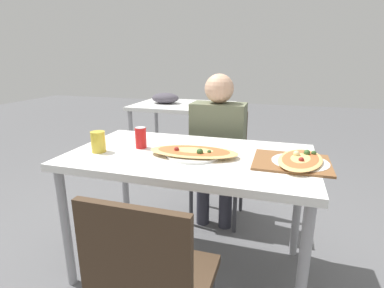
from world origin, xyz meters
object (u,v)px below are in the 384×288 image
at_px(dining_table, 190,166).
at_px(chair_far_seated, 220,158).
at_px(person_seated, 218,138).
at_px(pizza_second, 300,160).
at_px(chair_near_camera, 151,283).
at_px(soda_can, 141,138).
at_px(pizza_main, 193,152).
at_px(drink_glass, 98,142).

bearing_deg(dining_table, chair_far_seated, 87.65).
relative_size(person_seated, pizza_second, 2.82).
xyz_separation_m(chair_near_camera, pizza_second, (0.51, 0.72, 0.28)).
bearing_deg(soda_can, chair_far_seated, 63.64).
distance_m(chair_far_seated, chair_near_camera, 1.42).
xyz_separation_m(dining_table, soda_can, (-0.31, 0.02, 0.14)).
relative_size(dining_table, chair_near_camera, 1.57).
height_order(person_seated, soda_can, person_seated).
distance_m(pizza_main, pizza_second, 0.56).
relative_size(chair_far_seated, pizza_second, 2.09).
relative_size(soda_can, pizza_second, 0.30).
height_order(pizza_main, soda_can, soda_can).
xyz_separation_m(soda_can, pizza_second, (0.90, -0.02, -0.04)).
xyz_separation_m(pizza_main, soda_can, (-0.34, 0.05, 0.04)).
distance_m(pizza_main, drink_glass, 0.55).
bearing_deg(chair_near_camera, chair_far_seated, 91.91).
bearing_deg(person_seated, pizza_second, 132.95).
relative_size(dining_table, pizza_second, 3.28).
relative_size(soda_can, drink_glass, 1.05).
height_order(dining_table, pizza_main, pizza_main).
bearing_deg(person_seated, drink_glass, 53.35).
distance_m(chair_far_seated, soda_can, 0.83).
relative_size(dining_table, person_seated, 1.16).
distance_m(chair_near_camera, pizza_second, 0.92).
bearing_deg(chair_far_seated, pizza_second, 128.16).
xyz_separation_m(person_seated, pizza_second, (0.56, -0.60, 0.08)).
bearing_deg(drink_glass, pizza_main, 9.36).
relative_size(person_seated, soda_can, 9.30).
relative_size(pizza_main, pizza_second, 1.23).
bearing_deg(chair_far_seated, dining_table, 87.65).
height_order(dining_table, pizza_second, pizza_second).
bearing_deg(chair_near_camera, dining_table, 96.14).
distance_m(dining_table, person_seated, 0.60).
bearing_deg(drink_glass, pizza_second, 6.48).
bearing_deg(pizza_second, soda_can, 178.83).
bearing_deg(dining_table, chair_near_camera, -83.86).
distance_m(chair_near_camera, person_seated, 1.33).
xyz_separation_m(dining_table, drink_glass, (-0.51, -0.12, 0.13)).
relative_size(chair_far_seated, person_seated, 0.74).
distance_m(person_seated, soda_can, 0.68).
xyz_separation_m(dining_table, person_seated, (0.03, 0.60, 0.01)).
bearing_deg(dining_table, person_seated, 87.23).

